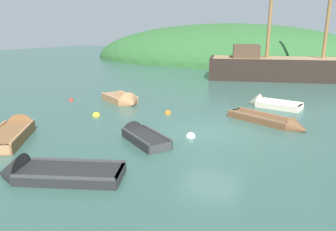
{
  "coord_description": "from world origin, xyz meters",
  "views": [
    {
      "loc": [
        4.07,
        -12.13,
        4.15
      ],
      "look_at": [
        -2.41,
        0.67,
        0.29
      ],
      "focal_mm": 33.89,
      "sensor_mm": 36.0,
      "label": 1
    }
  ],
  "objects_px": {
    "buoy_white": "(191,137)",
    "rowboat_outer_left": "(47,175)",
    "buoy_red": "(71,100)",
    "rowboat_near_dock": "(14,133)",
    "rowboat_center": "(123,101)",
    "rowboat_outer_right": "(270,105)",
    "buoy_yellow": "(96,116)",
    "rowboat_portside": "(271,122)",
    "rowboat_far": "(140,137)",
    "sailing_ship": "(289,71)",
    "buoy_orange": "(168,113)"
  },
  "relations": [
    {
      "from": "rowboat_far",
      "to": "buoy_white",
      "type": "relative_size",
      "value": 7.71
    },
    {
      "from": "rowboat_portside",
      "to": "buoy_orange",
      "type": "xyz_separation_m",
      "value": [
        -5.1,
        -0.39,
        -0.09
      ]
    },
    {
      "from": "sailing_ship",
      "to": "rowboat_near_dock",
      "type": "relative_size",
      "value": 4.41
    },
    {
      "from": "buoy_red",
      "to": "buoy_orange",
      "type": "relative_size",
      "value": 0.82
    },
    {
      "from": "sailing_ship",
      "to": "buoy_red",
      "type": "bearing_deg",
      "value": -141.9
    },
    {
      "from": "rowboat_outer_right",
      "to": "sailing_ship",
      "type": "bearing_deg",
      "value": -77.89
    },
    {
      "from": "rowboat_near_dock",
      "to": "buoy_orange",
      "type": "relative_size",
      "value": 10.94
    },
    {
      "from": "rowboat_center",
      "to": "rowboat_far",
      "type": "bearing_deg",
      "value": -20.54
    },
    {
      "from": "buoy_orange",
      "to": "buoy_red",
      "type": "bearing_deg",
      "value": 178.78
    },
    {
      "from": "rowboat_center",
      "to": "rowboat_near_dock",
      "type": "height_order",
      "value": "rowboat_center"
    },
    {
      "from": "rowboat_outer_left",
      "to": "buoy_red",
      "type": "bearing_deg",
      "value": -72.47
    },
    {
      "from": "rowboat_near_dock",
      "to": "rowboat_outer_left",
      "type": "xyz_separation_m",
      "value": [
        4.07,
        -2.05,
        -0.06
      ]
    },
    {
      "from": "sailing_ship",
      "to": "buoy_orange",
      "type": "bearing_deg",
      "value": -121.37
    },
    {
      "from": "rowboat_outer_left",
      "to": "buoy_white",
      "type": "relative_size",
      "value": 10.03
    },
    {
      "from": "rowboat_portside",
      "to": "buoy_orange",
      "type": "distance_m",
      "value": 5.11
    },
    {
      "from": "sailing_ship",
      "to": "rowboat_center",
      "type": "bearing_deg",
      "value": -134.37
    },
    {
      "from": "rowboat_near_dock",
      "to": "sailing_ship",
      "type": "bearing_deg",
      "value": -54.99
    },
    {
      "from": "sailing_ship",
      "to": "rowboat_outer_left",
      "type": "height_order",
      "value": "sailing_ship"
    },
    {
      "from": "rowboat_center",
      "to": "buoy_orange",
      "type": "height_order",
      "value": "rowboat_center"
    },
    {
      "from": "sailing_ship",
      "to": "buoy_white",
      "type": "height_order",
      "value": "sailing_ship"
    },
    {
      "from": "buoy_white",
      "to": "rowboat_far",
      "type": "bearing_deg",
      "value": -145.46
    },
    {
      "from": "rowboat_portside",
      "to": "rowboat_outer_right",
      "type": "xyz_separation_m",
      "value": [
        -0.66,
        3.54,
        0.0
      ]
    },
    {
      "from": "rowboat_portside",
      "to": "rowboat_near_dock",
      "type": "bearing_deg",
      "value": -121.21
    },
    {
      "from": "rowboat_outer_left",
      "to": "sailing_ship",
      "type": "bearing_deg",
      "value": -121.61
    },
    {
      "from": "buoy_red",
      "to": "buoy_white",
      "type": "distance_m",
      "value": 9.75
    },
    {
      "from": "rowboat_outer_left",
      "to": "buoy_orange",
      "type": "height_order",
      "value": "rowboat_outer_left"
    },
    {
      "from": "sailing_ship",
      "to": "rowboat_far",
      "type": "xyz_separation_m",
      "value": [
        -3.22,
        -19.45,
        -0.59
      ]
    },
    {
      "from": "sailing_ship",
      "to": "rowboat_far",
      "type": "relative_size",
      "value": 5.55
    },
    {
      "from": "sailing_ship",
      "to": "rowboat_outer_right",
      "type": "bearing_deg",
      "value": -104.71
    },
    {
      "from": "rowboat_outer_right",
      "to": "rowboat_far",
      "type": "bearing_deg",
      "value": 76.12
    },
    {
      "from": "rowboat_center",
      "to": "rowboat_outer_right",
      "type": "relative_size",
      "value": 1.06
    },
    {
      "from": "sailing_ship",
      "to": "buoy_red",
      "type": "xyz_separation_m",
      "value": [
        -10.8,
        -15.23,
        -0.69
      ]
    },
    {
      "from": "buoy_white",
      "to": "buoy_orange",
      "type": "relative_size",
      "value": 1.13
    },
    {
      "from": "rowboat_outer_right",
      "to": "rowboat_portside",
      "type": "bearing_deg",
      "value": 110.9
    },
    {
      "from": "rowboat_far",
      "to": "buoy_yellow",
      "type": "bearing_deg",
      "value": 4.34
    },
    {
      "from": "rowboat_portside",
      "to": "rowboat_outer_right",
      "type": "bearing_deg",
      "value": 123.41
    },
    {
      "from": "buoy_white",
      "to": "rowboat_outer_left",
      "type": "bearing_deg",
      "value": -113.79
    },
    {
      "from": "rowboat_near_dock",
      "to": "rowboat_far",
      "type": "distance_m",
      "value": 5.14
    },
    {
      "from": "buoy_orange",
      "to": "rowboat_outer_right",
      "type": "bearing_deg",
      "value": 41.52
    },
    {
      "from": "rowboat_near_dock",
      "to": "buoy_red",
      "type": "bearing_deg",
      "value": -10.13
    },
    {
      "from": "rowboat_outer_left",
      "to": "rowboat_near_dock",
      "type": "bearing_deg",
      "value": -49.07
    },
    {
      "from": "rowboat_near_dock",
      "to": "rowboat_outer_right",
      "type": "bearing_deg",
      "value": -74.28
    },
    {
      "from": "rowboat_near_dock",
      "to": "rowboat_center",
      "type": "bearing_deg",
      "value": -37.69
    },
    {
      "from": "rowboat_outer_right",
      "to": "buoy_yellow",
      "type": "bearing_deg",
      "value": 49.01
    },
    {
      "from": "rowboat_outer_left",
      "to": "rowboat_center",
      "type": "bearing_deg",
      "value": -90.43
    },
    {
      "from": "buoy_red",
      "to": "rowboat_center",
      "type": "bearing_deg",
      "value": 15.48
    },
    {
      "from": "sailing_ship",
      "to": "buoy_red",
      "type": "distance_m",
      "value": 18.69
    },
    {
      "from": "buoy_white",
      "to": "rowboat_center",
      "type": "bearing_deg",
      "value": 146.57
    },
    {
      "from": "sailing_ship",
      "to": "rowboat_far",
      "type": "height_order",
      "value": "sailing_ship"
    },
    {
      "from": "rowboat_outer_right",
      "to": "buoy_red",
      "type": "bearing_deg",
      "value": 28.99
    }
  ]
}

